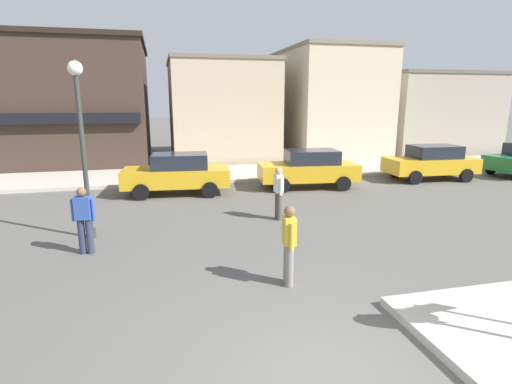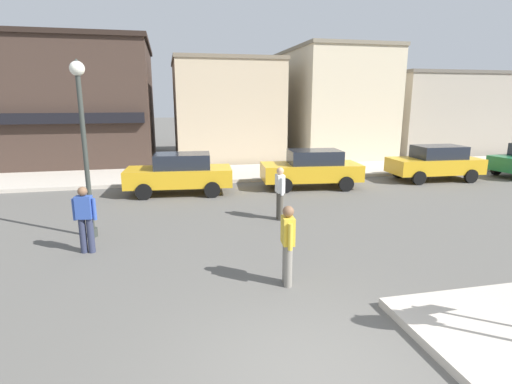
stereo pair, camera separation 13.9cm
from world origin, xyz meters
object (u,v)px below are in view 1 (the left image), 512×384
at_px(pedestrian_crossing_near, 278,192).
at_px(parked_car_second, 309,168).
at_px(parked_car_nearest, 177,173).
at_px(pedestrian_crossing_far, 289,243).
at_px(lamp_post, 81,125).
at_px(parked_car_third, 431,162).
at_px(pedestrian_kerb_side, 84,218).

bearing_deg(pedestrian_crossing_near, parked_car_second, 58.28).
height_order(parked_car_nearest, parked_car_second, same).
bearing_deg(parked_car_second, pedestrian_crossing_far, -113.21).
xyz_separation_m(lamp_post, parked_car_third, (13.81, 4.79, -2.15)).
distance_m(pedestrian_crossing_far, pedestrian_kerb_side, 4.93).
bearing_deg(parked_car_nearest, parked_car_second, -1.01).
bearing_deg(parked_car_third, lamp_post, -160.89).
xyz_separation_m(parked_car_nearest, pedestrian_kerb_side, (-2.39, -5.78, 0.06)).
relative_size(pedestrian_crossing_far, pedestrian_kerb_side, 1.00).
distance_m(parked_car_nearest, pedestrian_kerb_side, 6.25).
xyz_separation_m(lamp_post, pedestrian_crossing_far, (4.23, -3.84, -2.09)).
bearing_deg(lamp_post, pedestrian_crossing_near, 4.69).
distance_m(lamp_post, parked_car_nearest, 5.65).
bearing_deg(parked_car_nearest, lamp_post, -118.29).
height_order(parked_car_second, pedestrian_crossing_near, pedestrian_crossing_near).
bearing_deg(parked_car_third, pedestrian_kerb_side, -156.53).
relative_size(lamp_post, pedestrian_crossing_far, 2.82).
bearing_deg(pedestrian_crossing_far, parked_car_third, 42.00).
bearing_deg(pedestrian_crossing_near, lamp_post, -175.31).
distance_m(parked_car_third, pedestrian_crossing_far, 12.89).
relative_size(parked_car_third, pedestrian_crossing_far, 2.53).
distance_m(parked_car_second, pedestrian_kerb_side, 9.60).
bearing_deg(pedestrian_kerb_side, parked_car_nearest, 67.48).
relative_size(parked_car_second, parked_car_third, 1.02).
relative_size(parked_car_nearest, pedestrian_crossing_far, 2.56).
height_order(parked_car_nearest, pedestrian_kerb_side, pedestrian_kerb_side).
height_order(lamp_post, parked_car_third, lamp_post).
height_order(parked_car_second, pedestrian_kerb_side, pedestrian_kerb_side).
bearing_deg(lamp_post, pedestrian_crossing_far, -42.22).
xyz_separation_m(pedestrian_crossing_far, pedestrian_kerb_side, (-4.15, 2.67, 0.00)).
bearing_deg(parked_car_second, pedestrian_crossing_near, -121.72).
bearing_deg(parked_car_nearest, pedestrian_crossing_far, -78.24).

